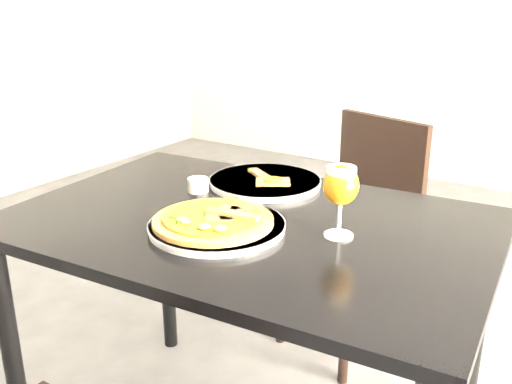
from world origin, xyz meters
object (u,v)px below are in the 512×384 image
Objects in this scene: chair_far at (357,226)px; pizza at (214,219)px; dining_table at (248,251)px; beer_glass at (341,186)px.

pizza is (-0.02, -0.82, 0.30)m from chair_far.
beer_glass is (0.24, 0.02, 0.21)m from dining_table.
beer_glass is at bearing 26.40° from pizza.
pizza is 1.67× the size of beer_glass.
beer_glass reaches higher than dining_table.
chair_far reaches higher than pizza.
dining_table is 0.32m from beer_glass.
pizza reaches higher than dining_table.
dining_table is at bearing 76.77° from pizza.
chair_far is at bearing 88.34° from pizza.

